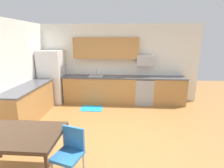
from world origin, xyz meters
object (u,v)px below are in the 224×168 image
dining_table (16,137)px  chair_near_table (70,150)px  microwave (145,60)px  refrigerator (52,77)px  oven_range (144,90)px

dining_table → chair_near_table: bearing=-1.6°
chair_near_table → microwave: bearing=67.7°
chair_near_table → dining_table: bearing=178.4°
refrigerator → dining_table: 3.59m
oven_range → microwave: (0.00, 0.10, 1.04)m
refrigerator → microwave: (3.19, 0.18, 0.58)m
dining_table → chair_near_table: size_ratio=1.65×
microwave → dining_table: size_ratio=0.39×
refrigerator → microwave: 3.25m
microwave → chair_near_table: microwave is taller
oven_range → chair_near_table: oven_range is taller
oven_range → chair_near_table: size_ratio=1.07×
refrigerator → dining_table: size_ratio=1.30×
microwave → refrigerator: bearing=-176.8°
microwave → dining_table: 4.44m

